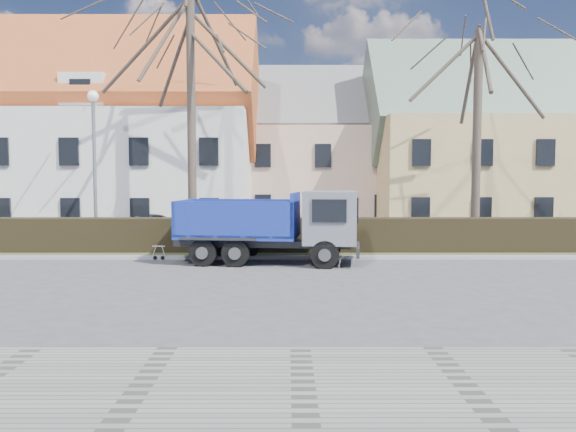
{
  "coord_description": "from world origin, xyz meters",
  "views": [
    {
      "loc": [
        2.0,
        -15.23,
        2.93
      ],
      "look_at": [
        2.04,
        3.78,
        1.6
      ],
      "focal_mm": 35.0,
      "sensor_mm": 36.0,
      "label": 1
    }
  ],
  "objects_px": {
    "cart_frame": "(154,252)",
    "parked_car_a": "(159,224)",
    "streetlight": "(95,170)",
    "dump_truck": "(262,226)"
  },
  "relations": [
    {
      "from": "cart_frame",
      "to": "parked_car_a",
      "type": "relative_size",
      "value": 0.16
    },
    {
      "from": "streetlight",
      "to": "parked_car_a",
      "type": "height_order",
      "value": "streetlight"
    },
    {
      "from": "streetlight",
      "to": "cart_frame",
      "type": "height_order",
      "value": "streetlight"
    },
    {
      "from": "dump_truck",
      "to": "parked_car_a",
      "type": "xyz_separation_m",
      "value": [
        -5.28,
        7.71,
        -0.61
      ]
    },
    {
      "from": "cart_frame",
      "to": "streetlight",
      "type": "bearing_deg",
      "value": 138.67
    },
    {
      "from": "dump_truck",
      "to": "streetlight",
      "type": "bearing_deg",
      "value": 161.31
    },
    {
      "from": "parked_car_a",
      "to": "streetlight",
      "type": "bearing_deg",
      "value": 157.83
    },
    {
      "from": "dump_truck",
      "to": "streetlight",
      "type": "distance_m",
      "value": 7.75
    },
    {
      "from": "dump_truck",
      "to": "cart_frame",
      "type": "xyz_separation_m",
      "value": [
        -3.88,
        0.71,
        -0.99
      ]
    },
    {
      "from": "streetlight",
      "to": "cart_frame",
      "type": "relative_size",
      "value": 10.37
    }
  ]
}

